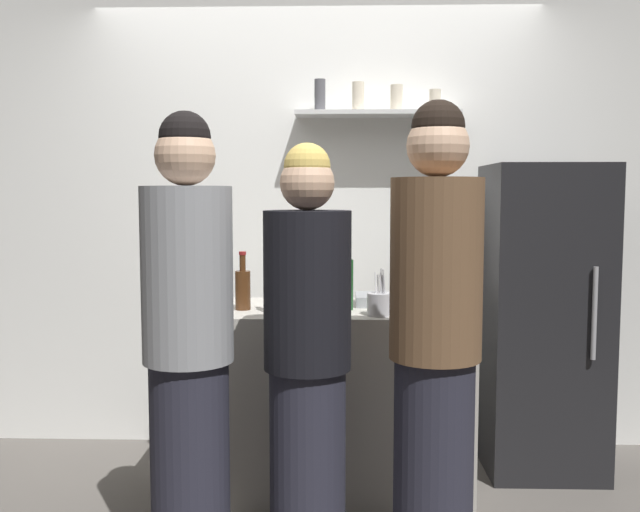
{
  "coord_description": "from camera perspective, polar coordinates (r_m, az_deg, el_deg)",
  "views": [
    {
      "loc": [
        0.14,
        -2.82,
        1.45
      ],
      "look_at": [
        0.04,
        0.53,
        1.16
      ],
      "focal_mm": 39.43,
      "sensor_mm": 36.0,
      "label": 1
    }
  ],
  "objects": [
    {
      "name": "person_blonde",
      "position": [
        2.76,
        -1.03,
        -8.34
      ],
      "size": [
        0.34,
        0.34,
        1.65
      ],
      "rotation": [
        0.0,
        0.0,
        1.12
      ],
      "color": "#262633",
      "rests_on": "ground"
    },
    {
      "name": "refrigerator",
      "position": [
        3.87,
        17.57,
        -4.86
      ],
      "size": [
        0.59,
        0.6,
        1.6
      ],
      "color": "black",
      "rests_on": "ground"
    },
    {
      "name": "back_wall_assembly",
      "position": [
        4.07,
        -0.21,
        2.95
      ],
      "size": [
        4.8,
        0.32,
        2.6
      ],
      "color": "white",
      "rests_on": "ground"
    },
    {
      "name": "person_brown_jacket",
      "position": [
        2.66,
        9.31,
        -7.06
      ],
      "size": [
        0.34,
        0.34,
        1.79
      ],
      "rotation": [
        0.0,
        0.0,
        2.35
      ],
      "color": "#262633",
      "rests_on": "ground"
    },
    {
      "name": "counter",
      "position": [
        3.49,
        0.0,
        -11.58
      ],
      "size": [
        1.41,
        0.65,
        0.91
      ],
      "primitive_type": "cube",
      "color": "#B7B2A8",
      "rests_on": "ground"
    },
    {
      "name": "utensil_holder",
      "position": [
        3.17,
        4.86,
        -3.89
      ],
      "size": [
        0.11,
        0.11,
        0.22
      ],
      "color": "#B2B2B7",
      "rests_on": "counter"
    },
    {
      "name": "person_grey_hoodie",
      "position": [
        2.7,
        -10.64,
        -7.35
      ],
      "size": [
        0.34,
        0.34,
        1.76
      ],
      "rotation": [
        0.0,
        0.0,
        4.49
      ],
      "color": "#262633",
      "rests_on": "ground"
    },
    {
      "name": "wine_bottle_green_glass",
      "position": [
        3.32,
        2.15,
        -2.11
      ],
      "size": [
        0.07,
        0.07,
        0.35
      ],
      "color": "#19471E",
      "rests_on": "counter"
    },
    {
      "name": "water_bottle_plastic",
      "position": [
        3.25,
        -9.97,
        -2.71
      ],
      "size": [
        0.08,
        0.08,
        0.25
      ],
      "color": "silver",
      "rests_on": "counter"
    },
    {
      "name": "wine_bottle_pale_glass",
      "position": [
        3.49,
        -10.69,
        -2.18
      ],
      "size": [
        0.07,
        0.07,
        0.31
      ],
      "color": "#B2BFB2",
      "rests_on": "counter"
    },
    {
      "name": "baking_pan",
      "position": [
        3.5,
        5.71,
        -3.54
      ],
      "size": [
        0.34,
        0.24,
        0.05
      ],
      "primitive_type": "cube",
      "color": "gray",
      "rests_on": "counter"
    },
    {
      "name": "wine_bottle_dark_glass",
      "position": [
        3.21,
        -3.63,
        -2.53
      ],
      "size": [
        0.07,
        0.07,
        0.32
      ],
      "color": "black",
      "rests_on": "counter"
    },
    {
      "name": "wine_bottle_amber_glass",
      "position": [
        3.34,
        -6.28,
        -2.6
      ],
      "size": [
        0.07,
        0.07,
        0.28
      ],
      "color": "#472814",
      "rests_on": "counter"
    }
  ]
}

